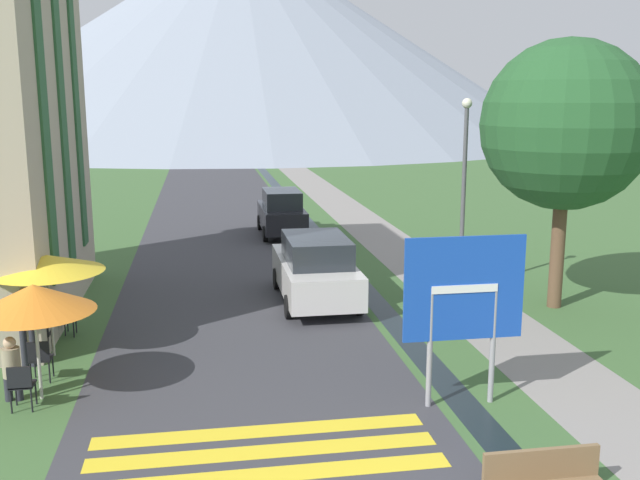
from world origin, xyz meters
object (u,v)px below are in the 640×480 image
(streetlamp, at_px, (464,179))
(cafe_chair_nearest, at_px, (21,383))
(person_seated_near, at_px, (12,365))
(person_standing_terrace, at_px, (26,320))
(parked_car_near, at_px, (315,269))
(person_seated_far, at_px, (45,314))
(cafe_chair_far_left, at_px, (57,314))
(cafe_umbrella_front_orange, at_px, (34,298))
(tree_by_path, at_px, (566,125))
(cafe_chair_middle, at_px, (40,332))
(cafe_chair_near_left, at_px, (40,357))
(cafe_umbrella_middle_yellow, at_px, (47,264))
(cafe_chair_far_right, at_px, (66,315))
(road_sign, at_px, (464,299))
(parked_car_far, at_px, (282,213))

(streetlamp, bearing_deg, cafe_chair_nearest, -148.76)
(person_seated_near, bearing_deg, person_standing_terrace, 93.42)
(parked_car_near, height_order, person_seated_far, parked_car_near)
(cafe_chair_far_left, relative_size, cafe_umbrella_front_orange, 0.39)
(tree_by_path, bearing_deg, cafe_chair_middle, -172.95)
(cafe_chair_near_left, bearing_deg, cafe_chair_middle, 101.62)
(cafe_chair_far_left, distance_m, cafe_umbrella_middle_yellow, 2.04)
(person_seated_far, xyz_separation_m, tree_by_path, (12.58, 0.73, 4.05))
(cafe_chair_far_left, height_order, tree_by_path, tree_by_path)
(parked_car_near, xyz_separation_m, cafe_umbrella_middle_yellow, (-6.15, -3.11, 1.11))
(cafe_chair_far_left, bearing_deg, parked_car_near, 22.35)
(streetlamp, bearing_deg, person_seated_far, -166.01)
(cafe_chair_far_left, height_order, streetlamp, streetlamp)
(cafe_chair_nearest, xyz_separation_m, cafe_chair_far_right, (0.05, 3.99, 0.00))
(cafe_umbrella_middle_yellow, distance_m, person_seated_far, 1.65)
(parked_car_near, relative_size, cafe_umbrella_middle_yellow, 1.95)
(cafe_umbrella_front_orange, distance_m, person_seated_far, 3.43)
(cafe_chair_far_right, height_order, streetlamp, streetlamp)
(cafe_chair_near_left, bearing_deg, tree_by_path, 14.07)
(cafe_chair_middle, distance_m, person_standing_terrace, 0.78)
(cafe_chair_middle, xyz_separation_m, cafe_chair_far_right, (0.32, 1.17, 0.00))
(road_sign, xyz_separation_m, person_seated_far, (-7.98, 4.65, -1.30))
(streetlamp, bearing_deg, person_standing_terrace, -159.11)
(person_standing_terrace, bearing_deg, streetlamp, 20.89)
(tree_by_path, bearing_deg, cafe_chair_near_left, -165.89)
(cafe_chair_far_right, height_order, person_seated_near, person_seated_near)
(person_seated_far, bearing_deg, parked_car_far, 60.54)
(cafe_chair_far_right, distance_m, tree_by_path, 12.93)
(cafe_umbrella_middle_yellow, bearing_deg, person_seated_near, -96.64)
(tree_by_path, bearing_deg, cafe_chair_nearest, -160.39)
(cafe_umbrella_front_orange, distance_m, person_standing_terrace, 2.03)
(cafe_umbrella_front_orange, distance_m, tree_by_path, 12.98)
(cafe_chair_nearest, distance_m, cafe_umbrella_front_orange, 1.49)
(road_sign, height_order, parked_car_far, road_sign)
(cafe_umbrella_front_orange, relative_size, person_seated_far, 1.79)
(parked_car_near, distance_m, person_seated_far, 6.84)
(cafe_umbrella_middle_yellow, bearing_deg, streetlamp, 18.87)
(parked_car_near, xyz_separation_m, person_standing_terrace, (-6.52, -3.66, 0.07))
(cafe_chair_nearest, relative_size, person_standing_terrace, 0.51)
(road_sign, height_order, cafe_umbrella_front_orange, road_sign)
(cafe_chair_near_left, height_order, streetlamp, streetlamp)
(tree_by_path, bearing_deg, cafe_umbrella_front_orange, -162.12)
(parked_car_near, height_order, cafe_chair_nearest, parked_car_near)
(cafe_chair_middle, distance_m, cafe_umbrella_front_orange, 2.76)
(road_sign, distance_m, cafe_umbrella_front_orange, 7.61)
(cafe_chair_nearest, height_order, streetlamp, streetlamp)
(cafe_chair_far_right, xyz_separation_m, person_standing_terrace, (-0.42, -1.79, 0.46))
(cafe_chair_nearest, xyz_separation_m, tree_by_path, (12.27, 4.37, 4.20))
(cafe_chair_near_left, relative_size, tree_by_path, 0.12)
(cafe_umbrella_front_orange, relative_size, tree_by_path, 0.31)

